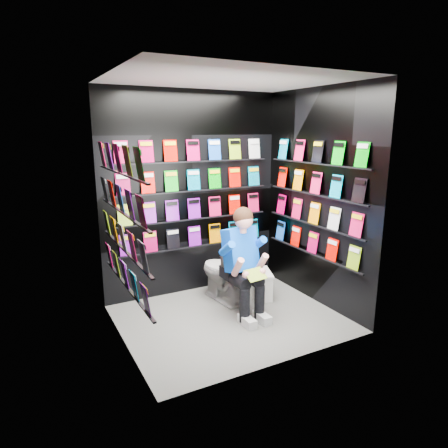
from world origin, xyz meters
TOP-DOWN VIEW (x-y plane):
  - floor at (0.00, 0.00)m, footprint 2.40×2.40m
  - ceiling at (0.00, 0.00)m, footprint 2.40×2.40m
  - wall_back at (0.00, 1.00)m, footprint 2.40×0.04m
  - wall_front at (0.00, -1.00)m, footprint 2.40×0.04m
  - wall_left at (-1.20, 0.00)m, footprint 0.04×2.00m
  - wall_right at (1.20, 0.00)m, footprint 0.04×2.00m
  - comics_back at (0.00, 0.97)m, footprint 2.10×0.06m
  - comics_left at (-1.17, 0.00)m, footprint 0.06×1.70m
  - comics_right at (1.17, 0.00)m, footprint 0.06×1.70m
  - toilet at (0.19, 0.50)m, footprint 0.51×0.80m
  - longbox at (0.65, 0.37)m, footprint 0.36×0.47m
  - longbox_lid at (0.65, 0.37)m, footprint 0.39×0.49m
  - reader at (0.19, 0.12)m, footprint 0.59×0.80m
  - held_comic at (0.19, -0.23)m, footprint 0.25×0.17m

SIDE VIEW (x-z plane):
  - floor at x=0.00m, z-range 0.00..0.00m
  - longbox at x=0.65m, z-range 0.00..0.31m
  - longbox_lid at x=0.65m, z-range 0.31..0.34m
  - toilet at x=0.19m, z-range 0.00..0.73m
  - held_comic at x=0.19m, z-range 0.53..0.63m
  - reader at x=0.19m, z-range 0.08..1.44m
  - wall_back at x=0.00m, z-range 0.00..2.60m
  - wall_front at x=0.00m, z-range 0.00..2.60m
  - wall_left at x=-1.20m, z-range 0.00..2.60m
  - wall_right at x=1.20m, z-range 0.00..2.60m
  - comics_back at x=0.00m, z-range 0.62..1.99m
  - comics_left at x=-1.17m, z-range 0.62..1.99m
  - comics_right at x=1.17m, z-range 0.62..1.99m
  - ceiling at x=0.00m, z-range 2.60..2.60m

